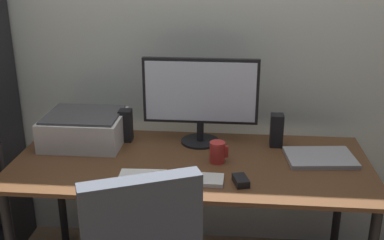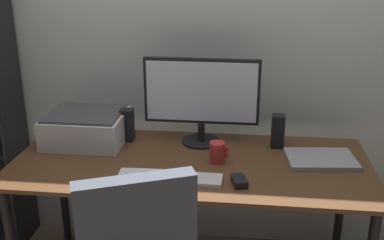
% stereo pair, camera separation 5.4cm
% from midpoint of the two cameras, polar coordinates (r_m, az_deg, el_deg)
% --- Properties ---
extents(back_wall, '(6.40, 0.10, 2.60)m').
position_cam_midpoint_polar(back_wall, '(2.62, 1.87, 11.32)').
color(back_wall, beige).
rests_on(back_wall, ground).
extents(desk, '(1.70, 0.75, 0.74)m').
position_cam_midpoint_polar(desk, '(2.30, 0.52, -6.69)').
color(desk, '#56351E').
rests_on(desk, ground).
extents(monitor, '(0.59, 0.20, 0.45)m').
position_cam_midpoint_polar(monitor, '(2.39, 1.80, 2.98)').
color(monitor, black).
rests_on(monitor, desk).
extents(keyboard, '(0.29, 0.12, 0.02)m').
position_cam_midpoint_polar(keyboard, '(2.08, 0.38, -7.13)').
color(keyboard, silver).
rests_on(keyboard, desk).
extents(mouse, '(0.08, 0.11, 0.03)m').
position_cam_midpoint_polar(mouse, '(2.06, 6.47, -7.35)').
color(mouse, black).
rests_on(mouse, desk).
extents(coffee_mug, '(0.09, 0.07, 0.10)m').
position_cam_midpoint_polar(coffee_mug, '(2.24, 3.76, -3.91)').
color(coffee_mug, '#B72D28').
rests_on(coffee_mug, desk).
extents(laptop, '(0.34, 0.26, 0.02)m').
position_cam_midpoint_polar(laptop, '(2.35, 15.92, -4.56)').
color(laptop, '#99999E').
rests_on(laptop, desk).
extents(speaker_left, '(0.06, 0.07, 0.17)m').
position_cam_midpoint_polar(speaker_left, '(2.50, -7.23, -0.58)').
color(speaker_left, black).
rests_on(speaker_left, desk).
extents(speaker_right, '(0.06, 0.07, 0.17)m').
position_cam_midpoint_polar(speaker_right, '(2.44, 10.94, -1.33)').
color(speaker_right, black).
rests_on(speaker_right, desk).
extents(printer, '(0.40, 0.34, 0.16)m').
position_cam_midpoint_polar(printer, '(2.51, -12.06, -0.89)').
color(printer, silver).
rests_on(printer, desk).
extents(paper_sheet, '(0.22, 0.30, 0.00)m').
position_cam_midpoint_polar(paper_sheet, '(2.07, -5.79, -7.65)').
color(paper_sheet, white).
rests_on(paper_sheet, desk).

